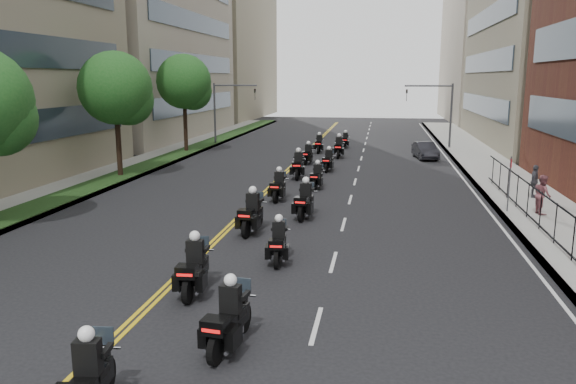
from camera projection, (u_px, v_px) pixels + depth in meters
name	position (u px, v px, depth m)	size (l,w,h in m)	color
sidewalk_right	(510.00, 185.00, 31.95)	(4.00, 90.00, 0.15)	gray
sidewalk_left	(116.00, 174.00, 35.81)	(4.00, 90.00, 0.15)	gray
grass_strip	(128.00, 172.00, 35.66)	(2.00, 90.00, 0.04)	#1D3513
building_right_far	(506.00, 28.00, 79.05)	(15.00, 28.00, 26.00)	gray
building_left_far	(209.00, 32.00, 86.05)	(16.00, 28.00, 26.00)	gray
iron_fence	(564.00, 231.00, 19.38)	(0.05, 28.00, 1.50)	black
street_trees	(69.00, 97.00, 28.46)	(4.40, 38.40, 7.98)	black
traffic_signal_right	(440.00, 106.00, 48.05)	(4.09, 0.20, 5.60)	#3F3F44
traffic_signal_left	(225.00, 104.00, 51.12)	(4.09, 0.20, 5.60)	#3F3F44
motorcycle_1	(229.00, 320.00, 12.71)	(0.70, 2.38, 1.76)	black
motorcycle_2	(194.00, 269.00, 16.02)	(0.63, 2.46, 1.82)	black
motorcycle_3	(279.00, 244.00, 18.77)	(0.59, 2.19, 1.62)	black
motorcycle_4	(252.00, 215.00, 22.30)	(0.64, 2.54, 1.87)	black
motorcycle_5	(305.00, 202.00, 24.70)	(0.65, 2.47, 1.82)	black
motorcycle_6	(279.00, 187.00, 28.26)	(0.54, 2.31, 1.70)	black
motorcycle_7	(317.00, 177.00, 31.27)	(0.57, 2.16, 1.59)	black
motorcycle_8	(298.00, 166.00, 34.43)	(0.62, 2.55, 1.88)	black
motorcycle_9	(328.00, 161.00, 37.07)	(0.62, 2.24, 1.66)	black
motorcycle_10	(308.00, 155.00, 40.10)	(0.64, 2.24, 1.65)	black
motorcycle_11	(339.00, 148.00, 43.32)	(0.58, 2.53, 1.87)	black
motorcycle_12	(319.00, 145.00, 46.19)	(0.53, 2.31, 1.70)	black
motorcycle_13	(345.00, 141.00, 49.45)	(0.49, 2.11, 1.55)	black
parked_sedan	(425.00, 150.00, 42.78)	(1.35, 3.87, 1.27)	black
pedestrian_b	(542.00, 194.00, 24.78)	(0.85, 0.66, 1.75)	#864950
pedestrian_c	(534.00, 181.00, 28.17)	(0.97, 0.40, 1.66)	#42424A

